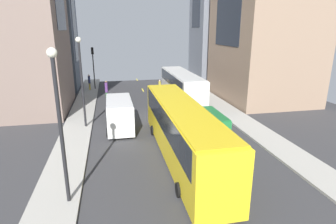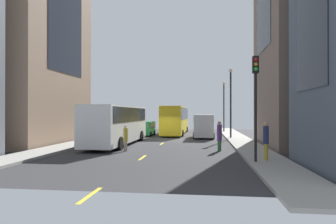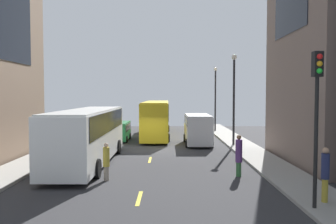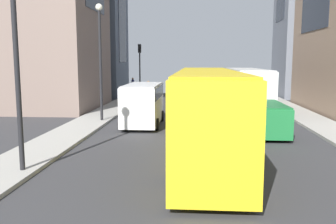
# 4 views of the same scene
# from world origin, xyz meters

# --- Properties ---
(ground_plane) EXTENTS (41.03, 41.03, 0.00)m
(ground_plane) POSITION_xyz_m (0.00, 0.00, 0.00)
(ground_plane) COLOR #333335
(sidewalk_west) EXTENTS (2.41, 44.00, 0.15)m
(sidewalk_west) POSITION_xyz_m (-7.31, 0.00, 0.07)
(sidewalk_west) COLOR #9E9B93
(sidewalk_west) RESTS_ON ground
(sidewalk_east) EXTENTS (2.41, 44.00, 0.15)m
(sidewalk_east) POSITION_xyz_m (7.31, 0.00, 0.07)
(sidewalk_east) COLOR #9E9B93
(sidewalk_east) RESTS_ON ground
(lane_stripe_0) EXTENTS (0.16, 2.00, 0.01)m
(lane_stripe_0) POSITION_xyz_m (0.00, -21.00, 0.01)
(lane_stripe_0) COLOR yellow
(lane_stripe_0) RESTS_ON ground
(lane_stripe_1) EXTENTS (0.16, 2.00, 0.01)m
(lane_stripe_1) POSITION_xyz_m (0.00, -12.60, 0.01)
(lane_stripe_1) COLOR yellow
(lane_stripe_1) RESTS_ON ground
(lane_stripe_2) EXTENTS (0.16, 2.00, 0.01)m
(lane_stripe_2) POSITION_xyz_m (0.00, -4.20, 0.01)
(lane_stripe_2) COLOR yellow
(lane_stripe_2) RESTS_ON ground
(lane_stripe_3) EXTENTS (0.16, 2.00, 0.01)m
(lane_stripe_3) POSITION_xyz_m (0.00, 4.20, 0.01)
(lane_stripe_3) COLOR yellow
(lane_stripe_3) RESTS_ON ground
(lane_stripe_4) EXTENTS (0.16, 2.00, 0.01)m
(lane_stripe_4) POSITION_xyz_m (0.00, 12.60, 0.01)
(lane_stripe_4) COLOR yellow
(lane_stripe_4) RESTS_ON ground
(building_east_0) EXTENTS (9.99, 7.18, 17.19)m
(building_east_0) POSITION_xyz_m (13.66, -16.02, 8.60)
(building_east_0) COLOR #4C5666
(building_east_0) RESTS_ON ground
(city_bus_white) EXTENTS (2.81, 11.87, 3.35)m
(city_bus_white) POSITION_xyz_m (-3.70, -5.47, 2.01)
(city_bus_white) COLOR silver
(city_bus_white) RESTS_ON ground
(streetcar_yellow) EXTENTS (2.70, 14.17, 3.59)m
(streetcar_yellow) POSITION_xyz_m (-0.01, 8.97, 2.13)
(streetcar_yellow) COLOR yellow
(streetcar_yellow) RESTS_ON ground
(delivery_van_white) EXTENTS (2.25, 5.24, 2.58)m
(delivery_van_white) POSITION_xyz_m (3.72, 2.72, 1.51)
(delivery_van_white) COLOR white
(delivery_van_white) RESTS_ON ground
(car_green_0) EXTENTS (1.92, 4.28, 1.74)m
(car_green_0) POSITION_xyz_m (-3.38, 5.24, 1.02)
(car_green_0) COLOR #1E7238
(car_green_0) RESTS_ON ground
(pedestrian_crossing_mid) EXTENTS (0.35, 0.35, 2.18)m
(pedestrian_crossing_mid) POSITION_xyz_m (4.87, -8.75, 1.15)
(pedestrian_crossing_mid) COLOR #336B38
(pedestrian_crossing_mid) RESTS_ON ground
(pedestrian_walking_far) EXTENTS (0.32, 0.32, 1.89)m
(pedestrian_walking_far) POSITION_xyz_m (-1.88, -9.65, 1.00)
(pedestrian_walking_far) COLOR gray
(pedestrian_walking_far) RESTS_ON ground
(pedestrian_crossing_near) EXTENTS (0.30, 0.30, 2.10)m
(pedestrian_crossing_near) POSITION_xyz_m (7.17, -13.56, 1.29)
(pedestrian_crossing_near) COLOR gold
(pedestrian_crossing_near) RESTS_ON ground
(traffic_light_near_corner) EXTENTS (0.32, 0.44, 5.64)m
(traffic_light_near_corner) POSITION_xyz_m (6.50, -14.24, 4.09)
(traffic_light_near_corner) COLOR black
(traffic_light_near_corner) RESTS_ON ground
(streetlamp_near) EXTENTS (0.44, 0.44, 7.30)m
(streetlamp_near) POSITION_xyz_m (6.60, 12.83, 4.60)
(streetlamp_near) COLOR black
(streetlamp_near) RESTS_ON ground
(streetlamp_far) EXTENTS (0.44, 0.44, 7.43)m
(streetlamp_far) POSITION_xyz_m (6.60, 1.77, 4.67)
(streetlamp_far) COLOR black
(streetlamp_far) RESTS_ON ground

